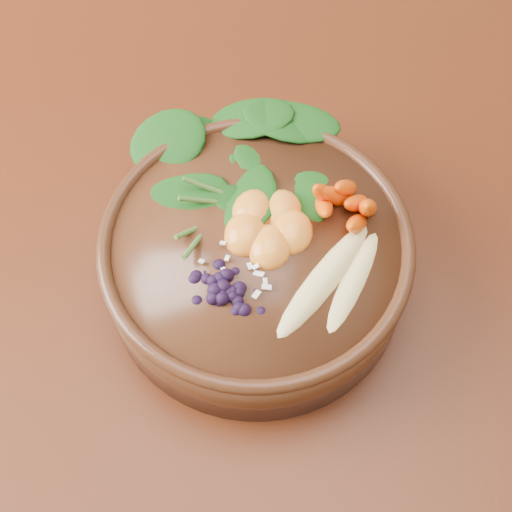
% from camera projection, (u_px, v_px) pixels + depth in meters
% --- Properties ---
extents(ground, '(4.00, 4.00, 0.00)m').
position_uv_depth(ground, '(296.00, 391.00, 1.38)').
color(ground, '#381E0F').
rests_on(ground, ground).
extents(dining_table, '(1.60, 0.90, 0.75)m').
position_uv_depth(dining_table, '(324.00, 200.00, 0.81)').
color(dining_table, '#331C0C').
rests_on(dining_table, ground).
extents(stoneware_bowl, '(0.34, 0.34, 0.07)m').
position_uv_depth(stoneware_bowl, '(256.00, 262.00, 0.63)').
color(stoneware_bowl, '#452413').
rests_on(stoneware_bowl, dining_table).
extents(kale_heap, '(0.22, 0.21, 0.04)m').
position_uv_depth(kale_heap, '(249.00, 160.00, 0.61)').
color(kale_heap, '#174A14').
rests_on(kale_heap, stoneware_bowl).
extents(carrot_cluster, '(0.07, 0.07, 0.07)m').
position_uv_depth(carrot_cluster, '(352.00, 180.00, 0.58)').
color(carrot_cluster, '#F54B03').
rests_on(carrot_cluster, stoneware_bowl).
extents(banana_halves, '(0.09, 0.14, 0.03)m').
position_uv_depth(banana_halves, '(340.00, 273.00, 0.57)').
color(banana_halves, '#E0CC84').
rests_on(banana_halves, stoneware_bowl).
extents(mandarin_cluster, '(0.10, 0.11, 0.03)m').
position_uv_depth(mandarin_cluster, '(268.00, 218.00, 0.59)').
color(mandarin_cluster, orange).
rests_on(mandarin_cluster, stoneware_bowl).
extents(blueberry_pile, '(0.15, 0.13, 0.04)m').
position_uv_depth(blueberry_pile, '(222.00, 281.00, 0.56)').
color(blueberry_pile, black).
rests_on(blueberry_pile, stoneware_bowl).
extents(coconut_flakes, '(0.10, 0.09, 0.01)m').
position_uv_depth(coconut_flakes, '(246.00, 256.00, 0.58)').
color(coconut_flakes, white).
rests_on(coconut_flakes, stoneware_bowl).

